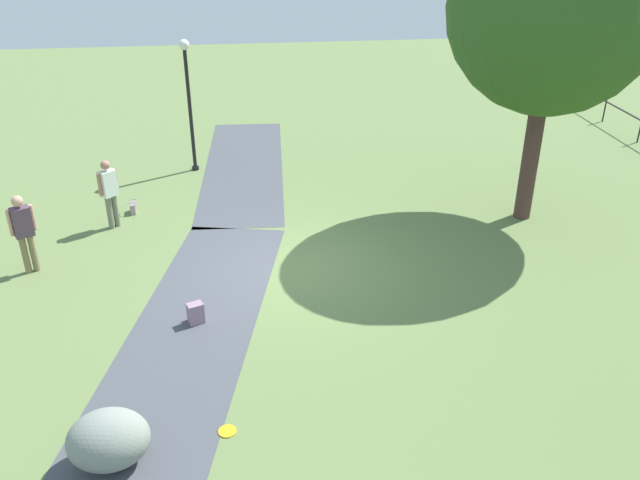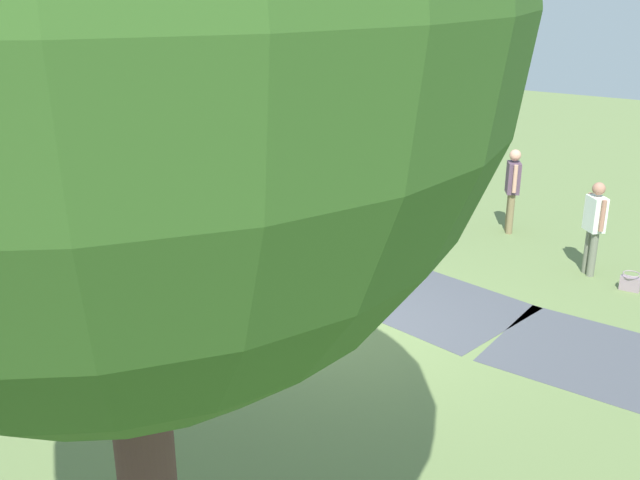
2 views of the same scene
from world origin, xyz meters
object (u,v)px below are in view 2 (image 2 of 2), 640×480
(woman_with_handbag, at_px, (594,222))
(backpack_by_boulder, at_px, (182,199))
(handbag_on_grass, at_px, (630,283))
(frisbee_on_grass, at_px, (183,241))
(spare_backpack_on_lawn, at_px, (322,252))
(man_near_boulder, at_px, (513,185))
(large_shade_tree, at_px, (101,7))
(lawn_boulder, at_px, (218,198))

(woman_with_handbag, height_order, backpack_by_boulder, woman_with_handbag)
(handbag_on_grass, relative_size, backpack_by_boulder, 0.81)
(woman_with_handbag, xyz_separation_m, frisbee_on_grass, (7.09, 2.63, -0.95))
(spare_backpack_on_lawn, bearing_deg, man_near_boulder, -123.65)
(handbag_on_grass, distance_m, frisbee_on_grass, 8.18)
(backpack_by_boulder, bearing_deg, spare_backpack_on_lawn, 166.34)
(spare_backpack_on_lawn, bearing_deg, large_shade_tree, 114.94)
(woman_with_handbag, distance_m, frisbee_on_grass, 7.62)
(handbag_on_grass, bearing_deg, woman_with_handbag, -24.22)
(frisbee_on_grass, bearing_deg, backpack_by_boulder, -47.16)
(woman_with_handbag, distance_m, backpack_by_boulder, 8.69)
(large_shade_tree, bearing_deg, handbag_on_grass, -98.50)
(backpack_by_boulder, height_order, frisbee_on_grass, backpack_by_boulder)
(large_shade_tree, xyz_separation_m, lawn_boulder, (6.85, -8.67, -4.39))
(handbag_on_grass, bearing_deg, large_shade_tree, 81.50)
(handbag_on_grass, bearing_deg, man_near_boulder, -32.69)
(large_shade_tree, relative_size, frisbee_on_grass, 26.85)
(lawn_boulder, xyz_separation_m, woman_with_handbag, (-7.49, -1.06, 0.54))
(man_near_boulder, height_order, frisbee_on_grass, man_near_boulder)
(lawn_boulder, bearing_deg, spare_backpack_on_lawn, 163.04)
(woman_with_handbag, relative_size, handbag_on_grass, 5.13)
(backpack_by_boulder, distance_m, frisbee_on_grass, 2.23)
(woman_with_handbag, height_order, man_near_boulder, man_near_boulder)
(woman_with_handbag, xyz_separation_m, backpack_by_boulder, (8.60, 1.00, -0.77))
(backpack_by_boulder, relative_size, frisbee_on_grass, 1.52)
(lawn_boulder, relative_size, woman_with_handbag, 0.71)
(large_shade_tree, relative_size, lawn_boulder, 6.02)
(handbag_on_grass, height_order, spare_backpack_on_lawn, spare_backpack_on_lawn)
(handbag_on_grass, bearing_deg, frisbee_on_grass, 16.22)
(large_shade_tree, distance_m, handbag_on_grass, 10.58)
(spare_backpack_on_lawn, bearing_deg, handbag_on_grass, -160.90)
(lawn_boulder, bearing_deg, backpack_by_boulder, -3.43)
(large_shade_tree, distance_m, frisbee_on_grass, 10.73)
(woman_with_handbag, relative_size, backpack_by_boulder, 4.15)
(backpack_by_boulder, bearing_deg, large_shade_tree, 132.33)
(spare_backpack_on_lawn, bearing_deg, lawn_boulder, -16.96)
(frisbee_on_grass, bearing_deg, woman_with_handbag, -159.67)
(man_near_boulder, relative_size, handbag_on_grass, 5.27)
(woman_with_handbag, bearing_deg, backpack_by_boulder, 6.61)
(lawn_boulder, xyz_separation_m, backpack_by_boulder, (1.11, -0.07, -0.23))
(lawn_boulder, height_order, man_near_boulder, man_near_boulder)
(man_near_boulder, xyz_separation_m, backpack_by_boulder, (6.68, 2.37, -0.80))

